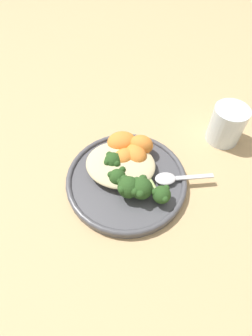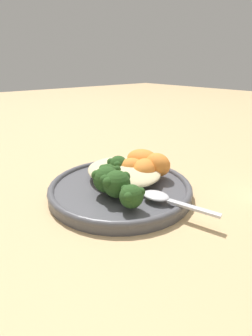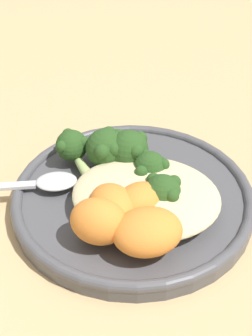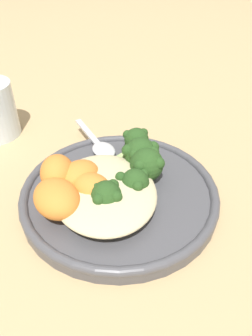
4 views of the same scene
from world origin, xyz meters
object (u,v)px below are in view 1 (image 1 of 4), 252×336
Objects in this scene: broccoli_stalk_0 at (117,162)px; sweet_potato_chunk_3 at (124,157)px; plate at (127,179)px; water_glass at (227,125)px; broccoli_stalk_3 at (142,187)px; broccoli_stalk_2 at (131,184)px; sweet_potato_chunk_0 at (121,142)px; broccoli_stalk_1 at (120,177)px; sweet_potato_chunk_2 at (141,145)px; broccoli_stalk_4 at (158,190)px; sweet_potato_chunk_1 at (135,154)px; quinoa_mound at (121,164)px; spoon at (171,178)px.

broccoli_stalk_0 is 1.69× the size of sweet_potato_chunk_3.
plate is 0.27m from water_glass.
broccoli_stalk_2 is at bearing -100.19° from broccoli_stalk_3.
broccoli_stalk_3 is 1.42× the size of sweet_potato_chunk_0.
broccoli_stalk_0 is 0.04m from broccoli_stalk_1.
sweet_potato_chunk_0 is 1.20× the size of sweet_potato_chunk_2.
broccoli_stalk_2 reaches higher than plate.
broccoli_stalk_1 and broccoli_stalk_4 have the same top height.
broccoli_stalk_1 is at bearing -80.83° from sweet_potato_chunk_0.
sweet_potato_chunk_2 is (0.01, 0.03, 0.00)m from sweet_potato_chunk_1.
water_glass reaches higher than broccoli_stalk_4.
quinoa_mound is 1.19× the size of spoon.
sweet_potato_chunk_0 is at bearing -157.08° from broccoli_stalk_3.
sweet_potato_chunk_2 is at bearing 75.30° from plate.
sweet_potato_chunk_1 is 0.23m from water_glass.
sweet_potato_chunk_2 is at bearing 122.52° from spoon.
sweet_potato_chunk_3 is at bearing 109.61° from plate.
broccoli_stalk_2 is 1.27× the size of water_glass.
broccoli_stalk_3 is at bearing -45.33° from quinoa_mound.
broccoli_stalk_0 is at bearing -89.10° from sweet_potato_chunk_0.
broccoli_stalk_1 is at bearing -88.72° from sweet_potato_chunk_3.
broccoli_stalk_2 is (0.02, -0.03, 0.03)m from plate.
spoon is at bearing -29.81° from sweet_potato_chunk_0.
broccoli_stalk_3 is 1.71× the size of sweet_potato_chunk_2.
broccoli_stalk_3 is at bearing -72.33° from sweet_potato_chunk_1.
water_glass is (0.22, 0.18, 0.01)m from broccoli_stalk_1.
sweet_potato_chunk_3 is at bearing 149.75° from spoon.
broccoli_stalk_1 is at bearing -118.01° from broccoli_stalk_3.
water_glass is at bearing 32.43° from sweet_potato_chunk_1.
sweet_potato_chunk_2 is (0.04, -0.00, 0.00)m from sweet_potato_chunk_0.
sweet_potato_chunk_3 is 0.11m from spoon.
sweet_potato_chunk_0 is 0.25m from water_glass.
broccoli_stalk_2 is at bearing -168.00° from spoon.
sweet_potato_chunk_0 is 1.17× the size of sweet_potato_chunk_1.
plate is 0.04m from broccoli_stalk_0.
broccoli_stalk_4 is at bearing -64.66° from sweet_potato_chunk_2.
broccoli_stalk_1 is 1.15× the size of sweet_potato_chunk_0.
broccoli_stalk_1 is 0.09m from sweet_potato_chunk_2.
sweet_potato_chunk_0 is 0.04m from sweet_potato_chunk_3.
broccoli_stalk_3 is 0.07m from spoon.
broccoli_stalk_4 reaches higher than sweet_potato_chunk_3.
broccoli_stalk_4 is at bearing -53.53° from sweet_potato_chunk_1.
sweet_potato_chunk_2 is at bearing -152.33° from water_glass.
spoon is (0.02, 0.04, -0.01)m from broccoli_stalk_4.
broccoli_stalk_2 reaches higher than sweet_potato_chunk_3.
spoon is 0.20m from water_glass.
broccoli_stalk_0 reaches higher than plate.
broccoli_stalk_2 reaches higher than broccoli_stalk_4.
sweet_potato_chunk_3 is (-0.00, 0.05, 0.00)m from broccoli_stalk_1.
broccoli_stalk_1 is 0.64× the size of broccoli_stalk_2.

